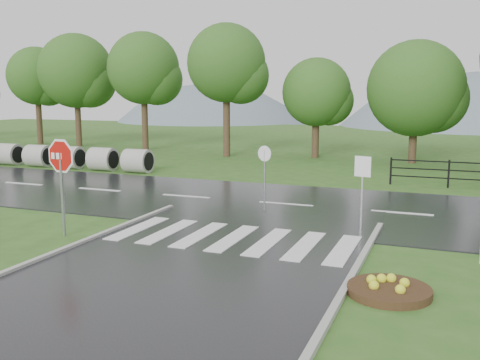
% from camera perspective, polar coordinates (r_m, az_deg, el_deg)
% --- Properties ---
extents(ground, '(120.00, 120.00, 0.00)m').
position_cam_1_polar(ground, '(10.43, -11.45, -13.17)').
color(ground, '#2F591D').
rests_on(ground, ground).
extents(main_road, '(90.00, 8.00, 0.04)m').
position_cam_1_polar(main_road, '(19.23, 4.92, -2.69)').
color(main_road, black).
rests_on(main_road, ground).
extents(crosswalk, '(6.50, 2.80, 0.02)m').
position_cam_1_polar(crosswalk, '(14.63, -0.73, -6.20)').
color(crosswalk, silver).
rests_on(crosswalk, ground).
extents(hills, '(102.00, 48.00, 48.00)m').
position_cam_1_polar(hills, '(75.63, 19.47, -6.32)').
color(hills, slate).
rests_on(hills, ground).
extents(treeline, '(83.20, 5.20, 10.00)m').
position_cam_1_polar(treeline, '(32.59, 13.69, 1.94)').
color(treeline, '#27541A').
rests_on(treeline, ground).
extents(culvert_pipes, '(9.70, 1.20, 1.20)m').
position_cam_1_polar(culvert_pipes, '(29.97, -17.68, 2.32)').
color(culvert_pipes, '#9E9B93').
rests_on(culvert_pipes, ground).
extents(stop_sign, '(1.28, 0.19, 2.91)m').
position_cam_1_polar(stop_sign, '(15.46, -18.55, 1.52)').
color(stop_sign, '#939399').
rests_on(stop_sign, ground).
extents(flower_bed, '(1.65, 1.65, 0.33)m').
position_cam_1_polar(flower_bed, '(11.18, 15.62, -11.12)').
color(flower_bed, '#332111').
rests_on(flower_bed, ground).
extents(reg_sign_small, '(0.48, 0.12, 2.18)m').
position_cam_1_polar(reg_sign_small, '(15.72, 12.93, 0.18)').
color(reg_sign_small, '#939399').
rests_on(reg_sign_small, ground).
extents(reg_sign_round, '(0.51, 0.16, 2.24)m').
position_cam_1_polar(reg_sign_round, '(17.87, 2.64, 1.04)').
color(reg_sign_round, '#939399').
rests_on(reg_sign_round, ground).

